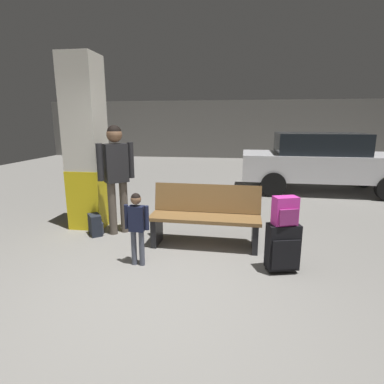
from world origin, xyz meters
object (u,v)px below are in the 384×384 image
backpack_bright (285,211)px  backpack_dark_floor (95,225)px  bench (205,216)px  child (137,221)px  structural_pillar (86,145)px  suitcase (283,247)px  adult (116,168)px  parked_car_near (322,161)px

backpack_bright → backpack_dark_floor: (-2.82, 0.85, -0.60)m
bench → child: child is taller
structural_pillar → child: (1.31, -1.37, -0.83)m
structural_pillar → suitcase: 3.53m
child → adult: (-0.68, 1.08, 0.50)m
backpack_bright → suitcase: bearing=160.9°
suitcase → backpack_bright: bearing=-19.1°
suitcase → adult: (-2.48, 1.00, 0.76)m
suitcase → backpack_bright: 0.45m
bench → parked_car_near: (2.59, 4.05, 0.36)m
structural_pillar → adult: (0.63, -0.29, -0.34)m
structural_pillar → adult: structural_pillar is taller
structural_pillar → suitcase: size_ratio=4.72×
structural_pillar → child: bearing=-46.5°
bench → parked_car_near: 4.82m
suitcase → parked_car_near: parked_car_near is taller
bench → backpack_bright: (1.02, -0.70, 0.33)m
parked_car_near → structural_pillar: bearing=-143.5°
backpack_bright → parked_car_near: size_ratio=0.08×
suitcase → parked_car_near: 5.03m
bench → backpack_bright: size_ratio=4.74×
backpack_dark_floor → parked_car_near: parked_car_near is taller
bench → backpack_dark_floor: bench is taller
structural_pillar → backpack_bright: bearing=-22.6°
adult → child: bearing=-57.9°
structural_pillar → parked_car_near: (4.67, 3.46, -0.61)m
suitcase → adult: 2.78m
structural_pillar → bench: structural_pillar is taller
adult → backpack_bright: bearing=-22.0°
structural_pillar → adult: bearing=-24.9°
structural_pillar → backpack_bright: 3.42m
suitcase → backpack_bright: backpack_bright is taller
parked_car_near → backpack_bright: bearing=-108.3°
structural_pillar → bench: (2.09, -0.59, -0.97)m
backpack_dark_floor → bench: bearing=-4.8°
suitcase → parked_car_near: bearing=71.7°
backpack_bright → backpack_dark_floor: 3.01m
child → backpack_bright: bearing=2.6°
child → suitcase: bearing=2.6°
backpack_bright → parked_car_near: parked_car_near is taller
backpack_bright → adult: (-2.48, 1.00, 0.31)m
child → parked_car_near: (3.37, 4.83, 0.22)m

